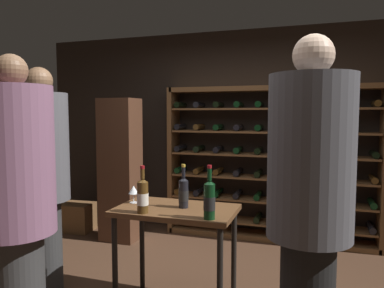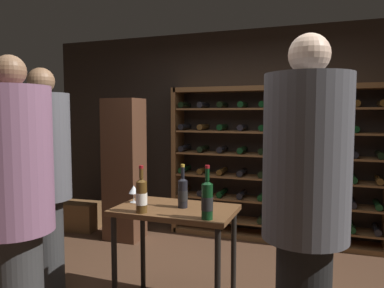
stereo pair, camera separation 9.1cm
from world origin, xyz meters
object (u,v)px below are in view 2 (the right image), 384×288
(person_guest_blue_shirt, at_px, (44,171))
(wine_crate, at_px, (80,216))
(display_cabinet, at_px, (124,169))
(person_bystander_red_print, at_px, (15,195))
(wine_bottle_black_capsule, at_px, (183,192))
(wine_glass_stemmed_center, at_px, (134,190))
(wine_rack, at_px, (273,164))
(person_bystander_dark_jacket, at_px, (306,196))
(wine_bottle_amber_reserve, at_px, (207,200))
(tasting_table, at_px, (175,222))
(wine_bottle_green_slim, at_px, (141,195))

(person_guest_blue_shirt, height_order, wine_crate, person_guest_blue_shirt)
(display_cabinet, bearing_deg, wine_crate, 172.22)
(person_bystander_red_print, distance_m, wine_bottle_black_capsule, 1.19)
(wine_crate, xyz_separation_m, wine_glass_stemmed_center, (1.61, -1.39, 0.75))
(wine_rack, relative_size, person_guest_blue_shirt, 1.33)
(wine_crate, distance_m, display_cabinet, 1.03)
(wine_rack, relative_size, person_bystander_dark_jacket, 1.29)
(display_cabinet, distance_m, wine_bottle_amber_reserve, 2.21)
(wine_rack, xyz_separation_m, tasting_table, (-0.49, -1.91, -0.23))
(person_bystander_dark_jacket, bearing_deg, wine_bottle_black_capsule, -43.64)
(person_bystander_red_print, xyz_separation_m, person_guest_blue_shirt, (-0.45, 0.75, 0.01))
(tasting_table, bearing_deg, wine_bottle_green_slim, -129.75)
(tasting_table, height_order, wine_crate, tasting_table)
(wine_crate, distance_m, wine_bottle_green_slim, 2.58)
(display_cabinet, height_order, wine_bottle_amber_reserve, display_cabinet)
(wine_bottle_green_slim, bearing_deg, wine_rack, 72.46)
(person_bystander_red_print, height_order, person_bystander_dark_jacket, person_bystander_dark_jacket)
(wine_bottle_amber_reserve, bearing_deg, person_guest_blue_shirt, 176.93)
(person_bystander_dark_jacket, relative_size, wine_crate, 4.18)
(person_guest_blue_shirt, bearing_deg, wine_crate, -97.85)
(wine_crate, bearing_deg, person_bystander_red_print, -60.84)
(person_bystander_red_print, xyz_separation_m, wine_crate, (-1.30, 2.33, -0.88))
(person_bystander_red_print, height_order, person_guest_blue_shirt, person_guest_blue_shirt)
(wine_crate, distance_m, wine_bottle_amber_reserve, 2.97)
(wine_crate, distance_m, wine_bottle_black_capsule, 2.61)
(wine_bottle_black_capsule, bearing_deg, wine_crate, 145.52)
(person_guest_blue_shirt, bearing_deg, wine_glass_stemmed_center, 156.79)
(wine_rack, xyz_separation_m, person_guest_blue_shirt, (-1.65, -2.05, 0.13))
(tasting_table, bearing_deg, wine_glass_stemmed_center, 174.08)
(wine_rack, height_order, wine_glass_stemmed_center, wine_rack)
(tasting_table, xyz_separation_m, wine_bottle_amber_reserve, (0.33, -0.22, 0.25))
(person_guest_blue_shirt, bearing_deg, wine_bottle_green_slim, 139.06)
(person_bystander_red_print, bearing_deg, wine_bottle_green_slim, -53.81)
(wine_bottle_green_slim, xyz_separation_m, wine_bottle_black_capsule, (0.24, 0.24, -0.01))
(wine_rack, distance_m, display_cabinet, 1.83)
(person_bystander_red_print, bearing_deg, wine_rack, -38.99)
(person_guest_blue_shirt, relative_size, wine_bottle_green_slim, 5.50)
(wine_crate, bearing_deg, wine_bottle_black_capsule, -34.48)
(wine_rack, distance_m, wine_bottle_green_slim, 2.23)
(wine_rack, bearing_deg, tasting_table, -104.42)
(wine_crate, bearing_deg, wine_rack, 10.80)
(person_guest_blue_shirt, xyz_separation_m, wine_bottle_green_slim, (0.98, -0.08, -0.12))
(person_bystander_dark_jacket, height_order, wine_crate, person_bystander_dark_jacket)
(wine_rack, height_order, person_bystander_red_print, person_bystander_red_print)
(tasting_table, xyz_separation_m, person_bystander_dark_jacket, (1.00, -0.48, 0.39))
(display_cabinet, distance_m, wine_bottle_green_slim, 1.88)
(person_guest_blue_shirt, height_order, person_bystander_dark_jacket, person_bystander_dark_jacket)
(wine_rack, relative_size, wine_bottle_green_slim, 7.29)
(person_guest_blue_shirt, bearing_deg, wine_bottle_amber_reserve, 140.82)
(wine_crate, relative_size, wine_bottle_green_slim, 1.35)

